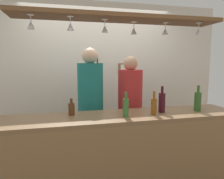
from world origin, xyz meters
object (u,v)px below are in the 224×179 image
bottle_beer_amber_tall (154,106)px  bottle_beer_green_import (126,107)px  bottle_champagne_green (198,101)px  bottle_wine_dark_red (162,102)px  person_right_red_shirt (130,104)px  picture_frame_crest (93,64)px  picture_frame_lower_pair (127,68)px  bottle_beer_brown_stubby (71,109)px  person_left_teal_shirt (91,101)px

bottle_beer_amber_tall → bottle_beer_green_import: (-0.32, -0.02, 0.00)m
bottle_champagne_green → bottle_beer_green_import: (-0.90, -0.07, -0.01)m
bottle_wine_dark_red → person_right_red_shirt: bearing=106.0°
bottle_beer_amber_tall → bottle_beer_green_import: bearing=-176.7°
bottle_wine_dark_red → picture_frame_crest: (-0.59, 1.40, 0.42)m
bottle_champagne_green → picture_frame_lower_pair: (-0.43, 1.43, 0.34)m
picture_frame_lower_pair → bottle_beer_green_import: bearing=-107.5°
person_right_red_shirt → bottle_beer_brown_stubby: 0.98m
bottle_wine_dark_red → bottle_beer_amber_tall: bottle_wine_dark_red is taller
bottle_champagne_green → picture_frame_crest: bearing=125.8°
bottle_beer_amber_tall → picture_frame_lower_pair: picture_frame_lower_pair is taller
bottle_beer_brown_stubby → picture_frame_crest: 1.44m
bottle_wine_dark_red → picture_frame_lower_pair: bearing=89.4°
person_right_red_shirt → picture_frame_crest: (-0.42, 0.78, 0.56)m
person_left_teal_shirt → person_right_red_shirt: 0.56m
bottle_champagne_green → picture_frame_lower_pair: size_ratio=1.00×
bottle_champagne_green → bottle_beer_brown_stubby: bottle_champagne_green is taller
bottle_champagne_green → bottle_beer_amber_tall: bearing=-175.4°
picture_frame_lower_pair → person_right_red_shirt: bearing=-103.6°
bottle_wine_dark_red → bottle_beer_amber_tall: (-0.13, -0.08, -0.02)m
person_right_red_shirt → picture_frame_crest: 1.05m
bottle_champagne_green → bottle_beer_amber_tall: bottle_champagne_green is taller
picture_frame_crest → bottle_beer_green_import: bearing=-84.8°
bottle_champagne_green → bottle_beer_green_import: bottle_champagne_green is taller
person_left_teal_shirt → picture_frame_lower_pair: bearing=46.3°
bottle_beer_brown_stubby → bottle_beer_green_import: 0.58m
bottle_beer_amber_tall → person_right_red_shirt: bearing=93.5°
person_left_teal_shirt → bottle_champagne_green: person_left_teal_shirt is taller
bottle_wine_dark_red → picture_frame_lower_pair: size_ratio=1.00×
person_right_red_shirt → bottle_wine_dark_red: size_ratio=5.58×
person_right_red_shirt → picture_frame_lower_pair: (0.19, 0.78, 0.47)m
picture_frame_crest → bottle_beer_amber_tall: bearing=-72.7°
bottle_beer_green_import → picture_frame_crest: bearing=95.2°
picture_frame_lower_pair → bottle_beer_brown_stubby: bearing=-128.3°
bottle_beer_green_import → picture_frame_lower_pair: (0.47, 1.49, 0.35)m
person_right_red_shirt → bottle_champagne_green: 0.90m
bottle_wine_dark_red → bottle_beer_green_import: bottle_wine_dark_red is taller
person_right_red_shirt → bottle_champagne_green: size_ratio=5.58×
person_right_red_shirt → bottle_beer_amber_tall: size_ratio=6.44×
bottle_beer_amber_tall → bottle_beer_green_import: size_ratio=1.00×
picture_frame_lower_pair → picture_frame_crest: size_ratio=1.15×
person_right_red_shirt → picture_frame_lower_pair: 0.93m
bottle_wine_dark_red → picture_frame_lower_pair: (0.01, 1.40, 0.34)m
person_left_teal_shirt → bottle_beer_amber_tall: (0.60, -0.69, 0.05)m
person_right_red_shirt → bottle_wine_dark_red: bearing=-74.0°
bottle_champagne_green → person_right_red_shirt: bearing=133.6°
person_left_teal_shirt → bottle_champagne_green: bearing=-28.8°
bottle_champagne_green → picture_frame_lower_pair: 1.53m
person_right_red_shirt → picture_frame_crest: size_ratio=6.44×
bottle_beer_green_import → picture_frame_lower_pair: bearing=72.5°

